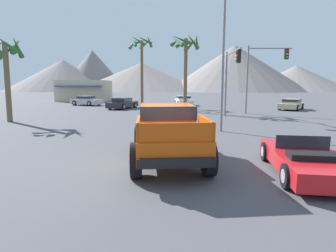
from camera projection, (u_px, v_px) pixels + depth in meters
ground_plane at (158, 163)px, 8.70m from camera, size 320.00×320.00×0.00m
orange_pickup_truck at (168, 129)px, 8.92m from camera, size 2.59×4.97×1.88m
red_convertible_car at (307, 160)px, 7.55m from camera, size 2.45×4.27×1.05m
parked_car_dark at (123, 103)px, 29.43m from camera, size 3.17×4.76×1.21m
parked_car_tan at (291, 104)px, 28.11m from camera, size 3.95×4.36×1.15m
parked_car_white at (183, 100)px, 34.83m from camera, size 2.32×4.56×1.23m
parked_car_silver at (86, 101)px, 34.35m from camera, size 4.44×3.44×1.24m
traffic_light_main at (231, 70)px, 20.28m from camera, size 0.38×4.11×5.33m
traffic_light_crosswalk at (264, 67)px, 23.62m from camera, size 4.01×0.38×6.11m
street_lamp_post at (224, 37)px, 14.00m from camera, size 0.90×0.24×8.64m
palm_tree_tall at (141, 54)px, 32.16m from camera, size 3.04×3.05×8.55m
palm_tree_short at (186, 53)px, 25.14m from camera, size 2.96×3.03×7.39m
palm_tree_leaning at (5, 58)px, 18.15m from camera, size 2.54×2.60×5.94m
storefront_building at (85, 91)px, 45.01m from camera, size 8.06×7.24×3.46m
distant_mountain_range at (174, 73)px, 130.33m from camera, size 168.41×71.84×21.90m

